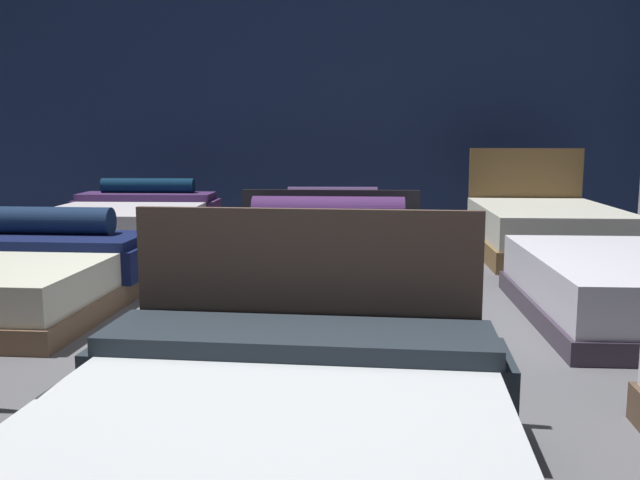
{
  "coord_description": "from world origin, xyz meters",
  "views": [
    {
      "loc": [
        0.3,
        -4.43,
        1.29
      ],
      "look_at": [
        0.02,
        0.08,
        0.6
      ],
      "focal_mm": 38.81,
      "sensor_mm": 36.0,
      "label": 1
    }
  ],
  "objects": [
    {
      "name": "bed_8",
      "position": [
        2.26,
        3.07,
        0.27
      ],
      "size": [
        1.45,
        2.17,
        1.13
      ],
      "rotation": [
        0.0,
        0.0,
        -0.01
      ],
      "color": "brown",
      "rests_on": "ground_plane"
    },
    {
      "name": "bed_7",
      "position": [
        -0.03,
        3.13,
        0.23
      ],
      "size": [
        1.69,
        2.01,
        0.68
      ],
      "rotation": [
        0.0,
        0.0,
        0.04
      ],
      "color": "#976A4D",
      "rests_on": "ground_plane"
    },
    {
      "name": "ground_plane",
      "position": [
        0.0,
        0.0,
        -0.01
      ],
      "size": [
        18.0,
        18.0,
        0.02
      ],
      "primitive_type": "cube",
      "color": "#5B5B60"
    },
    {
      "name": "bed_4",
      "position": [
        0.03,
        0.43,
        0.27
      ],
      "size": [
        1.65,
        2.06,
        0.83
      ],
      "rotation": [
        0.0,
        0.0,
        -0.01
      ],
      "color": "black",
      "rests_on": "ground_plane"
    },
    {
      "name": "bed_3",
      "position": [
        -2.28,
        0.44,
        0.23
      ],
      "size": [
        1.69,
        2.03,
        0.7
      ],
      "rotation": [
        0.0,
        0.0,
        -0.03
      ],
      "color": "brown",
      "rests_on": "ground_plane"
    },
    {
      "name": "bed_6",
      "position": [
        -2.3,
        3.08,
        0.27
      ],
      "size": [
        1.73,
        2.08,
        0.77
      ],
      "rotation": [
        0.0,
        0.0,
        0.02
      ],
      "color": "#322835",
      "rests_on": "ground_plane"
    },
    {
      "name": "showroom_back_wall",
      "position": [
        0.0,
        5.34,
        1.75
      ],
      "size": [
        18.0,
        0.06,
        3.5
      ],
      "primitive_type": "cube",
      "color": "navy",
      "rests_on": "ground_plane"
    },
    {
      "name": "bed_1",
      "position": [
        0.0,
        -2.25,
        0.22
      ],
      "size": [
        1.81,
        2.03,
        0.96
      ],
      "rotation": [
        0.0,
        0.0,
        -0.05
      ],
      "color": "brown",
      "rests_on": "ground_plane"
    }
  ]
}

